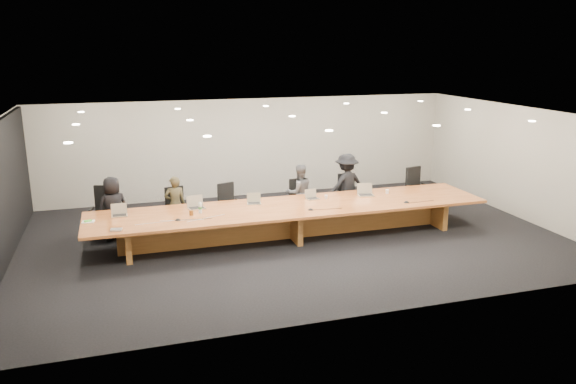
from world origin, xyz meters
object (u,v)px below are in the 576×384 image
chair_far_right (418,188)px  av_box (116,230)px  person_d (346,185)px  laptop_d (313,194)px  water_bottle (200,208)px  mic_right (407,202)px  amber_mug (191,213)px  laptop_c (254,199)px  paper_cup_far (387,192)px  chair_right (348,195)px  conference_table (292,216)px  laptop_a (119,210)px  person_b (175,204)px  laptop_b (196,202)px  person_a (113,208)px  paper_cup_near (326,197)px  chair_left (177,209)px  person_c (299,193)px  laptop_e (366,190)px  mic_center (311,209)px  chair_mid_right (300,199)px  chair_far_left (104,212)px  chair_mid_left (230,204)px  mic_left (178,219)px

chair_far_right → av_box: size_ratio=5.24×
person_d → laptop_d: (-1.22, -0.86, 0.06)m
water_bottle → av_box: (-1.75, -0.71, -0.10)m
mic_right → amber_mug: bearing=174.5°
av_box → mic_right: bearing=10.5°
laptop_c → paper_cup_far: (3.33, -0.07, -0.07)m
amber_mug → chair_right: bearing=17.6°
conference_table → person_d: size_ratio=5.59×
chair_right → laptop_a: chair_right is taller
conference_table → person_b: person_b is taller
laptop_b → mic_right: bearing=-19.2°
person_a → paper_cup_near: person_a is taller
chair_left → person_c: 3.00m
person_b → laptop_e: person_b is taller
person_d → laptop_a: person_d is taller
person_d → mic_center: size_ratio=11.85×
chair_right → person_c: size_ratio=0.75×
person_d → av_box: 5.98m
chair_far_right → laptop_d: 3.36m
person_b → laptop_e: 4.53m
laptop_e → laptop_b: bearing=-172.0°
laptop_e → laptop_d: bearing=-174.3°
person_c → person_d: person_d is taller
person_d → water_bottle: (-3.91, -1.20, 0.06)m
person_d → water_bottle: person_d is taller
chair_right → paper_cup_far: chair_right is taller
laptop_e → amber_mug: size_ratio=3.51×
person_d → mic_right: (0.75, -1.78, -0.04)m
chair_left → chair_mid_right: size_ratio=1.03×
chair_left → water_bottle: size_ratio=4.68×
chair_far_left → chair_mid_left: bearing=14.6°
chair_mid_left → av_box: size_ratio=4.74×
laptop_b → paper_cup_near: 3.04m
chair_far_right → person_b: 6.37m
water_bottle → mic_right: 4.70m
conference_table → amber_mug: size_ratio=84.86×
person_b → laptop_a: 1.53m
paper_cup_far → mic_left: bearing=-172.6°
av_box → mic_right: (6.42, 0.13, 0.00)m
conference_table → av_box: (-3.81, -0.64, 0.25)m
person_b → laptop_d: 3.22m
laptop_a → laptop_d: bearing=0.7°
amber_mug → mic_right: 4.89m
conference_table → paper_cup_far: 2.59m
laptop_d → mic_center: (-0.35, -0.84, -0.10)m
chair_far_left → laptop_c: size_ratio=3.83×
laptop_c → mic_left: bearing=-147.4°
person_b → mic_left: person_b is taller
person_c → laptop_d: person_c is taller
chair_far_left → person_d: (5.92, -0.01, 0.21)m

